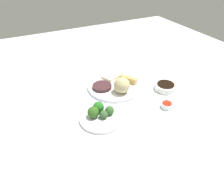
{
  "coord_description": "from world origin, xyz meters",
  "views": [
    {
      "loc": [
        -0.46,
        -0.85,
        0.67
      ],
      "look_at": [
        -0.05,
        -0.04,
        0.06
      ],
      "focal_mm": 34.18,
      "sensor_mm": 36.0,
      "label": 1
    }
  ],
  "objects_px": {
    "broccoli_plate": "(102,118)",
    "soy_sauce_bowl": "(165,87)",
    "main_plate": "(115,86)",
    "sauce_ramekin_sweet_and_sour": "(167,106)"
  },
  "relations": [
    {
      "from": "broccoli_plate",
      "to": "sauce_ramekin_sweet_and_sour",
      "type": "height_order",
      "value": "sauce_ramekin_sweet_and_sour"
    },
    {
      "from": "broccoli_plate",
      "to": "soy_sauce_bowl",
      "type": "relative_size",
      "value": 1.8
    },
    {
      "from": "broccoli_plate",
      "to": "soy_sauce_bowl",
      "type": "bearing_deg",
      "value": 8.77
    },
    {
      "from": "main_plate",
      "to": "broccoli_plate",
      "type": "relative_size",
      "value": 1.49
    },
    {
      "from": "broccoli_plate",
      "to": "soy_sauce_bowl",
      "type": "height_order",
      "value": "soy_sauce_bowl"
    },
    {
      "from": "main_plate",
      "to": "sauce_ramekin_sweet_and_sour",
      "type": "distance_m",
      "value": 0.3
    },
    {
      "from": "main_plate",
      "to": "soy_sauce_bowl",
      "type": "xyz_separation_m",
      "value": [
        0.23,
        -0.14,
        0.01
      ]
    },
    {
      "from": "soy_sauce_bowl",
      "to": "sauce_ramekin_sweet_and_sour",
      "type": "relative_size",
      "value": 2.04
    },
    {
      "from": "main_plate",
      "to": "soy_sauce_bowl",
      "type": "distance_m",
      "value": 0.27
    },
    {
      "from": "main_plate",
      "to": "sauce_ramekin_sweet_and_sour",
      "type": "height_order",
      "value": "sauce_ramekin_sweet_and_sour"
    }
  ]
}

